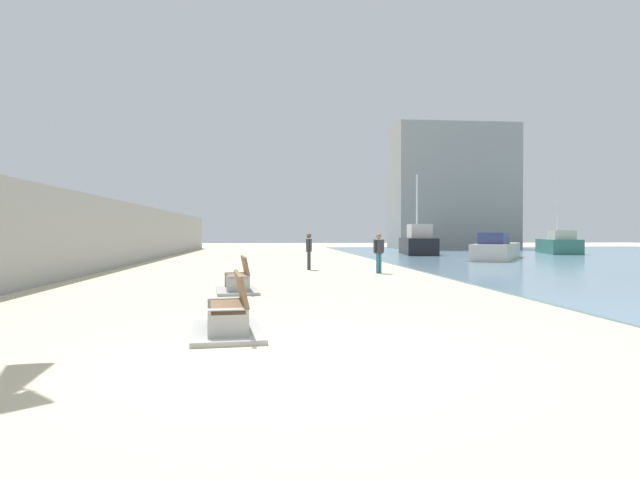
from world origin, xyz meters
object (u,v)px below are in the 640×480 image
(person_standing, at_px, (309,249))
(boat_far_left, at_px, (418,243))
(boat_far_right, at_px, (559,244))
(person_walking, at_px, (379,250))
(boat_mid_bay, at_px, (496,249))
(bench_near, at_px, (228,319))
(bench_far, at_px, (238,283))

(person_standing, xyz_separation_m, boat_far_left, (9.21, 15.55, -0.05))
(boat_far_right, bearing_deg, boat_far_left, -178.91)
(person_walking, bearing_deg, boat_mid_bay, 47.16)
(bench_near, relative_size, person_walking, 1.39)
(person_walking, height_order, boat_far_left, boat_far_left)
(bench_near, relative_size, boat_mid_bay, 0.28)
(boat_mid_bay, distance_m, boat_far_left, 8.31)
(boat_far_right, relative_size, boat_mid_bay, 0.79)
(boat_far_right, bearing_deg, person_walking, -134.37)
(bench_near, relative_size, boat_far_right, 0.36)
(person_standing, distance_m, boat_far_left, 18.08)
(person_walking, bearing_deg, person_standing, 139.76)
(boat_far_left, bearing_deg, bench_near, -110.97)
(bench_near, height_order, boat_far_left, boat_far_left)
(person_walking, distance_m, boat_far_right, 25.16)
(person_standing, distance_m, boat_mid_bay, 14.06)
(bench_far, distance_m, boat_far_right, 33.36)
(bench_far, bearing_deg, boat_mid_bay, 48.43)
(boat_mid_bay, bearing_deg, person_standing, -146.99)
(boat_far_right, distance_m, boat_mid_bay, 11.69)
(boat_mid_bay, bearing_deg, bench_far, -131.57)
(bench_near, bearing_deg, person_standing, 80.74)
(bench_far, relative_size, boat_far_left, 0.31)
(bench_far, height_order, person_walking, person_walking)
(person_walking, height_order, person_standing, person_standing)
(bench_far, bearing_deg, bench_near, -88.20)
(person_standing, bearing_deg, boat_far_right, 37.94)
(bench_near, distance_m, person_standing, 14.96)
(boat_far_right, height_order, boat_far_left, boat_far_right)
(bench_near, bearing_deg, boat_far_left, 69.03)
(boat_far_right, relative_size, boat_far_left, 0.87)
(bench_near, bearing_deg, boat_mid_bay, 57.64)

